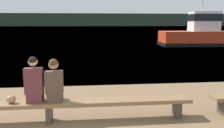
{
  "coord_description": "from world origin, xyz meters",
  "views": [
    {
      "loc": [
        0.77,
        -3.26,
        2.28
      ],
      "look_at": [
        1.73,
        5.37,
        0.83
      ],
      "focal_mm": 40.0,
      "sensor_mm": 36.0,
      "label": 1
    }
  ],
  "objects_px": {
    "shopping_bag": "(11,99)",
    "tugboat_red": "(200,35)",
    "person_right": "(54,83)",
    "person_left": "(34,83)",
    "bench_main": "(49,105)"
  },
  "relations": [
    {
      "from": "shopping_bag",
      "to": "tugboat_red",
      "type": "xyz_separation_m",
      "value": [
        13.09,
        18.06,
        0.47
      ]
    },
    {
      "from": "person_right",
      "to": "person_left",
      "type": "bearing_deg",
      "value": -179.97
    },
    {
      "from": "bench_main",
      "to": "tugboat_red",
      "type": "xyz_separation_m",
      "value": [
        12.27,
        18.04,
        0.65
      ]
    },
    {
      "from": "tugboat_red",
      "to": "bench_main",
      "type": "bearing_deg",
      "value": 149.38
    },
    {
      "from": "bench_main",
      "to": "person_left",
      "type": "bearing_deg",
      "value": 179.41
    },
    {
      "from": "bench_main",
      "to": "person_left",
      "type": "relative_size",
      "value": 6.32
    },
    {
      "from": "person_right",
      "to": "shopping_bag",
      "type": "height_order",
      "value": "person_right"
    },
    {
      "from": "person_left",
      "to": "tugboat_red",
      "type": "distance_m",
      "value": 21.99
    },
    {
      "from": "person_right",
      "to": "tugboat_red",
      "type": "xyz_separation_m",
      "value": [
        12.12,
        18.04,
        0.12
      ]
    },
    {
      "from": "bench_main",
      "to": "shopping_bag",
      "type": "bearing_deg",
      "value": -179.13
    },
    {
      "from": "person_right",
      "to": "shopping_bag",
      "type": "bearing_deg",
      "value": -179.05
    },
    {
      "from": "person_left",
      "to": "tugboat_red",
      "type": "height_order",
      "value": "tugboat_red"
    },
    {
      "from": "tugboat_red",
      "to": "person_right",
      "type": "bearing_deg",
      "value": 149.68
    },
    {
      "from": "bench_main",
      "to": "person_right",
      "type": "distance_m",
      "value": 0.55
    },
    {
      "from": "bench_main",
      "to": "person_left",
      "type": "xyz_separation_m",
      "value": [
        -0.31,
        0.0,
        0.55
      ]
    }
  ]
}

